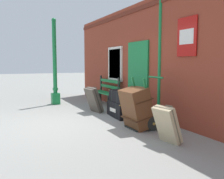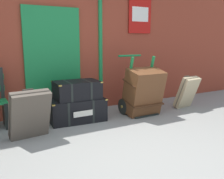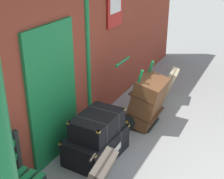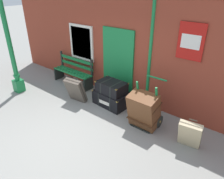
# 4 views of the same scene
# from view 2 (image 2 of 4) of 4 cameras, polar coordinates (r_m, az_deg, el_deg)

# --- Properties ---
(ground_plane) EXTENTS (60.00, 60.00, 0.00)m
(ground_plane) POSITION_cam_2_polar(r_m,az_deg,el_deg) (3.35, 6.26, -15.01)
(ground_plane) COLOR gray
(brick_facade) EXTENTS (10.40, 0.35, 3.20)m
(brick_facade) POSITION_cam_2_polar(r_m,az_deg,el_deg) (5.33, -10.26, 12.25)
(brick_facade) COLOR brown
(brick_facade) RESTS_ON ground
(steamer_trunk_base) EXTENTS (1.06, 0.73, 0.43)m
(steamer_trunk_base) POSITION_cam_2_polar(r_m,az_deg,el_deg) (4.76, -8.08, -4.41)
(steamer_trunk_base) COLOR black
(steamer_trunk_base) RESTS_ON ground
(steamer_trunk_middle) EXTENTS (0.83, 0.58, 0.33)m
(steamer_trunk_middle) POSITION_cam_2_polar(r_m,az_deg,el_deg) (4.66, -7.92, -0.06)
(steamer_trunk_middle) COLOR black
(steamer_trunk_middle) RESTS_ON steamer_trunk_base
(porters_trolley) EXTENTS (0.71, 0.69, 1.18)m
(porters_trolley) POSITION_cam_2_polar(r_m,az_deg,el_deg) (5.19, 5.87, -2.39)
(porters_trolley) COLOR black
(porters_trolley) RESTS_ON ground
(large_brown_trunk) EXTENTS (0.70, 0.62, 0.96)m
(large_brown_trunk) POSITION_cam_2_polar(r_m,az_deg,el_deg) (5.00, 7.09, -0.48)
(large_brown_trunk) COLOR brown
(large_brown_trunk) RESTS_ON ground
(suitcase_cream) EXTENTS (0.51, 0.44, 0.71)m
(suitcase_cream) POSITION_cam_2_polar(r_m,az_deg,el_deg) (5.76, 16.57, -0.59)
(suitcase_cream) COLOR tan
(suitcase_cream) RESTS_ON ground
(suitcase_slate) EXTENTS (0.61, 0.46, 0.77)m
(suitcase_slate) POSITION_cam_2_polar(r_m,az_deg,el_deg) (3.97, -18.07, -5.42)
(suitcase_slate) COLOR #51473D
(suitcase_slate) RESTS_ON ground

